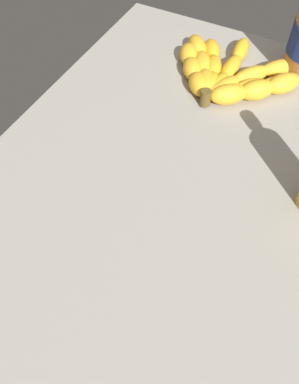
% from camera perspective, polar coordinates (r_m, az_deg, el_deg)
% --- Properties ---
extents(ground_plane, '(0.94, 0.66, 0.05)m').
position_cam_1_polar(ground_plane, '(0.63, 4.07, -1.75)').
color(ground_plane, gray).
extents(banana_bunch, '(0.22, 0.26, 0.04)m').
position_cam_1_polar(banana_bunch, '(0.81, 11.22, 16.22)').
color(banana_bunch, gold).
rests_on(banana_bunch, ground_plane).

